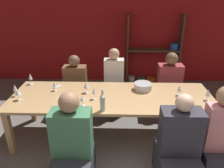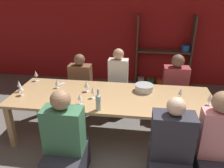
% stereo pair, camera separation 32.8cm
% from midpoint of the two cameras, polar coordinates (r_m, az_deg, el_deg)
% --- Properties ---
extents(wall_back_red, '(8.80, 0.06, 2.70)m').
position_cam_midpoint_polar(wall_back_red, '(5.37, 7.38, 14.41)').
color(wall_back_red, '#A31919').
rests_on(wall_back_red, ground_plane).
extents(shelf_unit, '(1.27, 0.30, 1.67)m').
position_cam_midpoint_polar(shelf_unit, '(5.42, 15.22, 4.86)').
color(shelf_unit, '#4C3828').
rests_on(shelf_unit, ground_plane).
extents(dining_table, '(3.00, 1.04, 0.73)m').
position_cam_midpoint_polar(dining_table, '(3.28, 2.63, -4.19)').
color(dining_table, tan).
rests_on(dining_table, ground_plane).
extents(mixing_bowl, '(0.29, 0.29, 0.11)m').
position_cam_midpoint_polar(mixing_bowl, '(3.45, 11.10, -0.98)').
color(mixing_bowl, '#B7BABC').
rests_on(mixing_bowl, dining_table).
extents(wine_bottle_green, '(0.07, 0.07, 0.30)m').
position_cam_midpoint_polar(wine_bottle_green, '(2.83, -0.29, -4.68)').
color(wine_bottle_green, '#B2C6C1').
rests_on(wine_bottle_green, dining_table).
extents(wine_glass_empty_a, '(0.08, 0.08, 0.17)m').
position_cam_midpoint_polar(wine_glass_empty_a, '(3.35, -3.88, -0.11)').
color(wine_glass_empty_a, white).
rests_on(wine_glass_empty_a, dining_table).
extents(wine_glass_empty_b, '(0.06, 0.06, 0.17)m').
position_cam_midpoint_polar(wine_glass_empty_b, '(3.14, -2.03, -1.70)').
color(wine_glass_empty_b, white).
rests_on(wine_glass_empty_b, dining_table).
extents(wine_glass_white_a, '(0.07, 0.07, 0.19)m').
position_cam_midpoint_polar(wine_glass_white_a, '(3.91, -17.05, 2.52)').
color(wine_glass_white_a, white).
rests_on(wine_glass_white_a, dining_table).
extents(wine_glass_empty_c, '(0.08, 0.08, 0.16)m').
position_cam_midpoint_polar(wine_glass_empty_c, '(3.43, -20.32, -1.05)').
color(wine_glass_empty_c, white).
rests_on(wine_glass_empty_c, dining_table).
extents(wine_glass_red_a, '(0.08, 0.08, 0.16)m').
position_cam_midpoint_polar(wine_glass_red_a, '(3.00, 27.12, -6.17)').
color(wine_glass_red_a, white).
rests_on(wine_glass_red_a, dining_table).
extents(wine_glass_red_b, '(0.06, 0.06, 0.17)m').
position_cam_midpoint_polar(wine_glass_red_b, '(3.31, 26.88, -3.30)').
color(wine_glass_red_b, white).
rests_on(wine_glass_red_b, dining_table).
extents(wine_glass_empty_d, '(0.07, 0.07, 0.15)m').
position_cam_midpoint_polar(wine_glass_empty_d, '(3.00, -5.30, -3.51)').
color(wine_glass_empty_d, white).
rests_on(wine_glass_empty_d, dining_table).
extents(wine_glass_red_c, '(0.06, 0.06, 0.15)m').
position_cam_midpoint_polar(wine_glass_red_c, '(3.54, -11.66, 0.47)').
color(wine_glass_red_c, white).
rests_on(wine_glass_red_c, dining_table).
extents(wine_glass_red_d, '(0.06, 0.06, 0.16)m').
position_cam_midpoint_polar(wine_glass_red_d, '(3.33, 20.22, -1.99)').
color(wine_glass_red_d, white).
rests_on(wine_glass_red_d, dining_table).
extents(wine_glass_empty_e, '(0.06, 0.06, 0.18)m').
position_cam_midpoint_polar(wine_glass_empty_e, '(3.57, -20.79, 0.00)').
color(wine_glass_empty_e, white).
rests_on(wine_glass_empty_e, dining_table).
extents(cell_phone, '(0.15, 0.16, 0.01)m').
position_cam_midpoint_polar(cell_phone, '(3.69, -10.82, -0.14)').
color(cell_phone, silver).
rests_on(cell_phone, dining_table).
extents(person_near_a, '(0.35, 0.44, 1.24)m').
position_cam_midpoint_polar(person_near_a, '(2.91, 27.67, -15.69)').
color(person_near_a, '#2D2D38').
rests_on(person_near_a, ground_plane).
extents(person_far_a, '(0.36, 0.44, 1.24)m').
position_cam_midpoint_polar(person_far_a, '(4.10, 3.88, -1.37)').
color(person_far_a, '#2D2D38').
rests_on(person_far_a, ground_plane).
extents(person_near_b, '(0.46, 0.57, 1.18)m').
position_cam_midpoint_polar(person_near_b, '(2.76, 18.28, -17.72)').
color(person_near_b, '#2D2D38').
rests_on(person_near_b, ground_plane).
extents(person_far_b, '(0.44, 0.55, 1.15)m').
position_cam_midpoint_polar(person_far_b, '(4.26, 18.01, -2.26)').
color(person_far_b, '#2D2D38').
rests_on(person_far_b, ground_plane).
extents(person_near_c, '(0.46, 0.57, 1.20)m').
position_cam_midpoint_polar(person_near_c, '(2.76, -8.61, -16.26)').
color(person_near_c, '#2D2D38').
rests_on(person_near_c, ground_plane).
extents(person_far_c, '(0.42, 0.52, 1.10)m').
position_cam_midpoint_polar(person_far_c, '(4.26, -5.88, -1.43)').
color(person_far_c, '#2D2D38').
rests_on(person_far_c, ground_plane).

